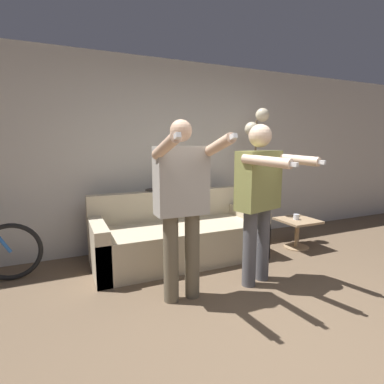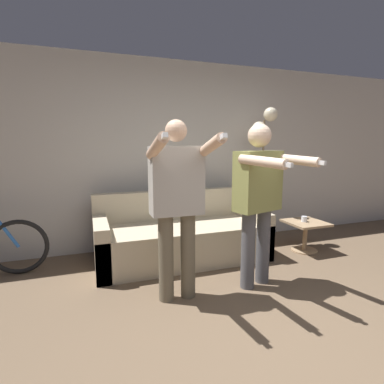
{
  "view_description": "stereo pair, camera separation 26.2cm",
  "coord_description": "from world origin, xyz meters",
  "px_view_note": "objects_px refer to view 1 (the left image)",
  "views": [
    {
      "loc": [
        -1.52,
        -1.46,
        1.45
      ],
      "look_at": [
        -0.22,
        1.47,
        0.94
      ],
      "focal_mm": 28.0,
      "sensor_mm": 36.0,
      "label": 1
    },
    {
      "loc": [
        -1.28,
        -1.55,
        1.45
      ],
      "look_at": [
        -0.22,
        1.47,
        0.94
      ],
      "focal_mm": 28.0,
      "sensor_mm": 36.0,
      "label": 2
    }
  ],
  "objects_px": {
    "couch": "(179,238)",
    "person_right": "(260,193)",
    "cup": "(296,217)",
    "person_left": "(182,198)",
    "cat": "(165,186)",
    "floor_lamp": "(256,143)",
    "side_table": "(297,227)"
  },
  "relations": [
    {
      "from": "couch",
      "to": "person_right",
      "type": "relative_size",
      "value": 1.29
    },
    {
      "from": "couch",
      "to": "cup",
      "type": "bearing_deg",
      "value": -9.82
    },
    {
      "from": "cup",
      "to": "person_right",
      "type": "bearing_deg",
      "value": -149.42
    },
    {
      "from": "person_left",
      "to": "person_right",
      "type": "relative_size",
      "value": 1.01
    },
    {
      "from": "couch",
      "to": "cat",
      "type": "bearing_deg",
      "value": 99.79
    },
    {
      "from": "person_left",
      "to": "cat",
      "type": "distance_m",
      "value": 1.34
    },
    {
      "from": "person_left",
      "to": "person_right",
      "type": "height_order",
      "value": "person_left"
    },
    {
      "from": "couch",
      "to": "floor_lamp",
      "type": "bearing_deg",
      "value": 9.27
    },
    {
      "from": "couch",
      "to": "cat",
      "type": "xyz_separation_m",
      "value": [
        -0.06,
        0.34,
        0.62
      ]
    },
    {
      "from": "floor_lamp",
      "to": "cup",
      "type": "relative_size",
      "value": 25.61
    },
    {
      "from": "person_right",
      "to": "cat",
      "type": "xyz_separation_m",
      "value": [
        -0.57,
        1.31,
        -0.06
      ]
    },
    {
      "from": "side_table",
      "to": "cup",
      "type": "height_order",
      "value": "cup"
    },
    {
      "from": "person_left",
      "to": "side_table",
      "type": "height_order",
      "value": "person_left"
    },
    {
      "from": "cat",
      "to": "cup",
      "type": "relative_size",
      "value": 5.71
    },
    {
      "from": "person_right",
      "to": "cat",
      "type": "relative_size",
      "value": 3.76
    },
    {
      "from": "person_right",
      "to": "side_table",
      "type": "height_order",
      "value": "person_right"
    },
    {
      "from": "person_right",
      "to": "floor_lamp",
      "type": "xyz_separation_m",
      "value": [
        0.79,
        1.18,
        0.51
      ]
    },
    {
      "from": "cup",
      "to": "person_left",
      "type": "bearing_deg",
      "value": -161.23
    },
    {
      "from": "cat",
      "to": "floor_lamp",
      "type": "relative_size",
      "value": 0.22
    },
    {
      "from": "cat",
      "to": "side_table",
      "type": "xyz_separation_m",
      "value": [
        1.75,
        -0.63,
        -0.6
      ]
    },
    {
      "from": "cat",
      "to": "cup",
      "type": "height_order",
      "value": "cat"
    },
    {
      "from": "person_left",
      "to": "person_right",
      "type": "distance_m",
      "value": 0.85
    },
    {
      "from": "floor_lamp",
      "to": "side_table",
      "type": "relative_size",
      "value": 3.96
    },
    {
      "from": "person_left",
      "to": "side_table",
      "type": "distance_m",
      "value": 2.24
    },
    {
      "from": "cat",
      "to": "cup",
      "type": "xyz_separation_m",
      "value": [
        1.72,
        -0.63,
        -0.45
      ]
    },
    {
      "from": "couch",
      "to": "cup",
      "type": "height_order",
      "value": "couch"
    },
    {
      "from": "person_right",
      "to": "side_table",
      "type": "distance_m",
      "value": 1.51
    },
    {
      "from": "cat",
      "to": "floor_lamp",
      "type": "distance_m",
      "value": 1.48
    },
    {
      "from": "person_right",
      "to": "floor_lamp",
      "type": "bearing_deg",
      "value": 39.79
    },
    {
      "from": "couch",
      "to": "person_left",
      "type": "xyz_separation_m",
      "value": [
        -0.34,
        -0.97,
        0.7
      ]
    },
    {
      "from": "couch",
      "to": "cup",
      "type": "relative_size",
      "value": 27.68
    },
    {
      "from": "floor_lamp",
      "to": "couch",
      "type": "bearing_deg",
      "value": -170.73
    }
  ]
}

